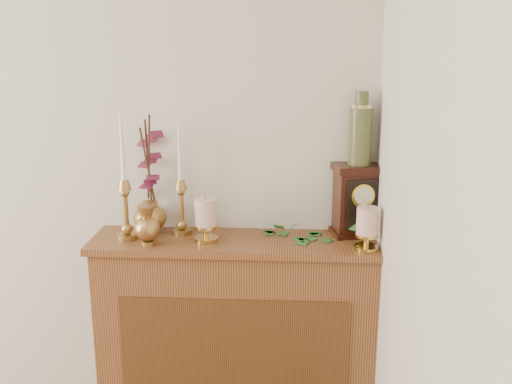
# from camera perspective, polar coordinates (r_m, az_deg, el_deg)

# --- Properties ---
(console_shelf) EXTENTS (1.24, 0.34, 0.93)m
(console_shelf) POSITION_cam_1_polar(r_m,az_deg,el_deg) (2.77, -1.85, -14.18)
(console_shelf) COLOR brown
(console_shelf) RESTS_ON ground
(candlestick_left) EXTENTS (0.09, 0.09, 0.53)m
(candlestick_left) POSITION_cam_1_polar(r_m,az_deg,el_deg) (2.57, -12.35, -0.71)
(candlestick_left) COLOR #AE7F45
(candlestick_left) RESTS_ON console_shelf
(candlestick_center) EXTENTS (0.08, 0.08, 0.50)m
(candlestick_center) POSITION_cam_1_polar(r_m,az_deg,el_deg) (2.60, -7.14, -0.57)
(candlestick_center) COLOR #AE7F45
(candlestick_center) RESTS_ON console_shelf
(bud_vase) EXTENTS (0.11, 0.11, 0.17)m
(bud_vase) POSITION_cam_1_polar(r_m,az_deg,el_deg) (2.50, -10.35, -3.19)
(bud_vase) COLOR #AE7F45
(bud_vase) RESTS_ON console_shelf
(ginger_jar) EXTENTS (0.22, 0.23, 0.53)m
(ginger_jar) POSITION_cam_1_polar(r_m,az_deg,el_deg) (2.66, -10.00, 1.31)
(ginger_jar) COLOR #AE7F45
(ginger_jar) RESTS_ON console_shelf
(pillar_candle_left) EXTENTS (0.10, 0.10, 0.20)m
(pillar_candle_left) POSITION_cam_1_polar(r_m,az_deg,el_deg) (2.51, -4.82, -2.47)
(pillar_candle_left) COLOR gold
(pillar_candle_left) RESTS_ON console_shelf
(pillar_candle_right) EXTENTS (0.10, 0.10, 0.19)m
(pillar_candle_right) POSITION_cam_1_polar(r_m,az_deg,el_deg) (2.45, 10.53, -3.25)
(pillar_candle_right) COLOR gold
(pillar_candle_right) RESTS_ON console_shelf
(ivy_garland) EXTENTS (0.36, 0.20, 0.08)m
(ivy_garland) POSITION_cam_1_polar(r_m,az_deg,el_deg) (2.57, 6.15, -4.23)
(ivy_garland) COLOR #296626
(ivy_garland) RESTS_ON console_shelf
(mantel_clock) EXTENTS (0.24, 0.19, 0.31)m
(mantel_clock) POSITION_cam_1_polar(r_m,az_deg,el_deg) (2.61, 9.64, -0.81)
(mantel_clock) COLOR black
(mantel_clock) RESTS_ON console_shelf
(ceramic_vase) EXTENTS (0.10, 0.10, 0.31)m
(ceramic_vase) POSITION_cam_1_polar(r_m,az_deg,el_deg) (2.55, 9.91, 5.65)
(ceramic_vase) COLOR #162C24
(ceramic_vase) RESTS_ON mantel_clock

